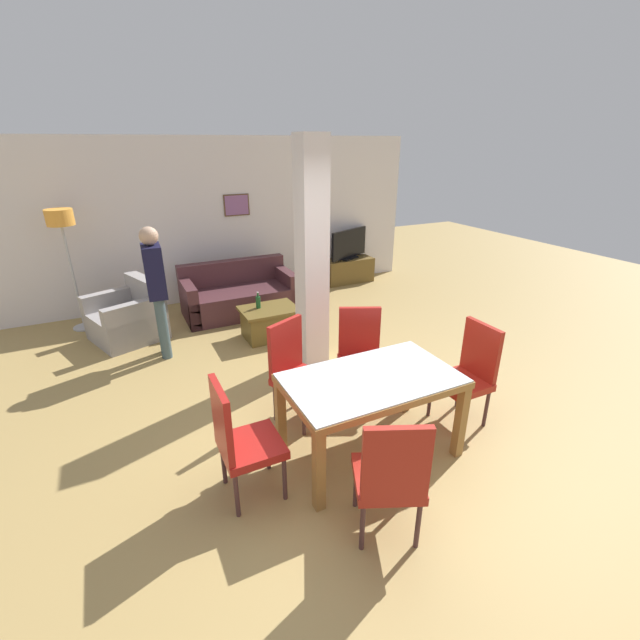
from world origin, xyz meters
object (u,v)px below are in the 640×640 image
at_px(dining_chair_far_left, 295,368).
at_px(tv_stand, 348,270).
at_px(dining_chair_near_left, 391,474).
at_px(dining_chair_head_right, 469,371).
at_px(standing_person, 156,284).
at_px(tv_screen, 349,245).
at_px(armchair, 129,319).
at_px(dining_chair_far_right, 360,353).
at_px(dining_chair_head_left, 240,438).
at_px(sofa, 239,296).
at_px(bottle, 258,302).
at_px(dining_table, 371,394).
at_px(coffee_table, 270,322).
at_px(floor_lamp, 62,229).

relative_size(dining_chair_far_left, tv_stand, 1.04).
distance_m(dining_chair_far_left, dining_chair_near_left, 1.62).
height_order(dining_chair_near_left, dining_chair_head_right, same).
distance_m(dining_chair_head_right, tv_stand, 4.67).
bearing_deg(standing_person, tv_screen, 117.34).
xyz_separation_m(dining_chair_head_right, armchair, (-2.86, 3.58, -0.26)).
xyz_separation_m(armchair, tv_stand, (4.09, 0.92, -0.05)).
bearing_deg(standing_person, dining_chair_far_right, 43.67).
height_order(dining_chair_head_left, sofa, dining_chair_head_left).
height_order(dining_chair_head_left, tv_stand, dining_chair_head_left).
bearing_deg(dining_chair_near_left, standing_person, 129.51).
height_order(dining_chair_far_right, sofa, dining_chair_far_right).
bearing_deg(sofa, dining_chair_near_left, 86.24).
bearing_deg(sofa, armchair, 9.31).
height_order(bottle, tv_screen, tv_screen).
distance_m(dining_table, dining_chair_near_left, 0.90).
bearing_deg(dining_chair_near_left, sofa, 110.31).
xyz_separation_m(dining_chair_far_right, standing_person, (-1.74, 2.01, 0.42)).
height_order(dining_chair_head_left, coffee_table, dining_chair_head_left).
relative_size(tv_stand, tv_screen, 1.04).
height_order(dining_chair_head_left, dining_chair_near_left, same).
height_order(dining_table, floor_lamp, floor_lamp).
xyz_separation_m(dining_chair_head_right, sofa, (-1.18, 3.85, -0.27)).
height_order(dining_chair_head_left, bottle, dining_chair_head_left).
height_order(tv_stand, floor_lamp, floor_lamp).
xyz_separation_m(dining_chair_far_left, sofa, (0.31, 3.05, -0.27)).
bearing_deg(tv_stand, coffee_table, -142.53).
bearing_deg(standing_person, coffee_table, 90.00).
relative_size(dining_chair_far_left, armchair, 0.93).
bearing_deg(dining_chair_near_left, dining_table, 90.00).
bearing_deg(armchair, dining_chair_near_left, 176.92).
relative_size(dining_chair_far_left, coffee_table, 1.29).
bearing_deg(bottle, floor_lamp, 147.31).
height_order(armchair, bottle, armchair).
bearing_deg(dining_chair_head_left, dining_chair_far_right, 117.22).
xyz_separation_m(dining_chair_near_left, armchair, (-1.37, 4.40, -0.26)).
relative_size(sofa, tv_screen, 1.86).
relative_size(sofa, bottle, 7.45).
relative_size(dining_table, tv_stand, 1.51).
relative_size(dining_chair_head_left, bottle, 4.33).
distance_m(dining_chair_far_right, armchair, 3.50).
distance_m(dining_chair_far_right, sofa, 3.11).
distance_m(dining_table, sofa, 3.87).
xyz_separation_m(dining_chair_head_left, dining_chair_near_left, (0.80, -0.82, 0.00)).
height_order(dining_chair_head_right, tv_stand, dining_chair_head_right).
distance_m(dining_chair_near_left, dining_chair_head_right, 1.70).
distance_m(dining_chair_near_left, tv_stand, 5.98).
bearing_deg(dining_chair_near_left, dining_chair_head_left, 158.14).
xyz_separation_m(dining_chair_head_left, bottle, (1.09, 2.81, -0.02)).
xyz_separation_m(dining_chair_far_right, floor_lamp, (-2.72, 3.49, 0.94)).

